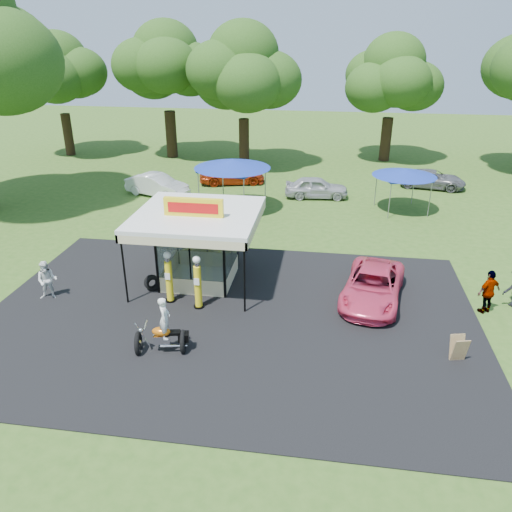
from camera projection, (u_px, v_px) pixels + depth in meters
The scene contains 22 objects.
ground at pixel (219, 344), 18.63m from camera, with size 120.00×120.00×0.00m, color #31551A.
asphalt_apron at pixel (230, 316), 20.42m from camera, with size 20.00×14.00×0.04m, color black.
gas_station_kiosk at pixel (199, 245), 22.66m from camera, with size 5.40×5.40×4.18m.
gas_pump_left at pixel (169, 278), 21.10m from camera, with size 0.44×0.44×2.37m.
gas_pump_right at pixel (198, 284), 20.62m from camera, with size 0.45×0.45×2.40m.
motorcycle at pixel (164, 330), 17.88m from camera, with size 2.01×1.25×2.29m.
spare_tires at pixel (152, 283), 22.41m from camera, with size 0.87×0.81×0.71m.
a_frame_sign at pixel (459, 349), 17.53m from camera, with size 0.58×0.59×0.96m.
kiosk_car at pixel (211, 252), 25.19m from camera, with size 1.13×2.82×0.96m, color yellow.
pink_sedan at pixel (373, 286), 21.37m from camera, with size 2.34×5.06×1.41m, color #E53E66.
spectator_west at pixel (47, 280), 21.48m from camera, with size 0.86×0.67×1.76m, color white.
spectator_east_b at pixel (489, 292), 20.37m from camera, with size 1.12×0.47×1.91m, color gray.
bg_car_a at pixel (157, 185), 35.11m from camera, with size 1.61×4.62×1.52m, color silver.
bg_car_b at pixel (232, 174), 37.92m from camera, with size 2.01×4.94×1.43m, color #AE2E0D.
bg_car_c at pixel (316, 187), 34.68m from camera, with size 1.74×4.33×1.48m, color #A7A7AC.
bg_car_d at pixel (433, 179), 36.93m from camera, with size 2.16×4.69×1.30m, color slate.
tent_west at pixel (232, 164), 31.26m from camera, with size 4.84×4.84×3.38m.
tent_east at pixel (405, 173), 31.37m from camera, with size 4.01×4.01×2.80m.
oak_far_a at pixel (60, 79), 44.26m from camera, with size 8.92×8.92×10.57m.
oak_far_b at pixel (167, 73), 43.27m from camera, with size 9.58×9.58×11.43m.
oak_far_c at pixel (243, 78), 40.11m from camera, with size 9.62×9.62×11.34m.
oak_far_d at pixel (392, 83), 42.30m from camera, with size 8.76×8.76×10.43m.
Camera 1 is at (3.69, -15.23, 10.70)m, focal length 35.00 mm.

